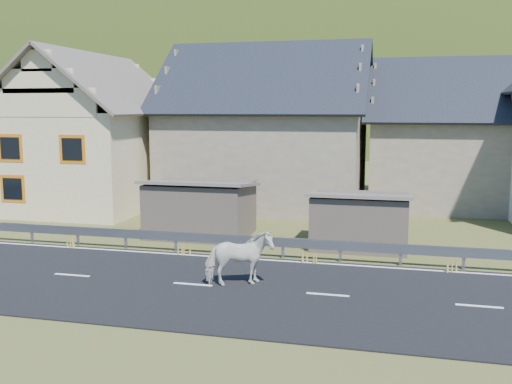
# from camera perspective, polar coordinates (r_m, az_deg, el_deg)

# --- Properties ---
(ground) EXTENTS (160.00, 160.00, 0.00)m
(ground) POSITION_cam_1_polar(r_m,az_deg,el_deg) (17.24, -6.33, -9.30)
(ground) COLOR #45481F
(ground) RESTS_ON ground
(road) EXTENTS (60.00, 7.00, 0.04)m
(road) POSITION_cam_1_polar(r_m,az_deg,el_deg) (17.23, -6.33, -9.23)
(road) COLOR black
(road) RESTS_ON ground
(lane_markings) EXTENTS (60.00, 6.60, 0.01)m
(lane_markings) POSITION_cam_1_polar(r_m,az_deg,el_deg) (17.22, -6.33, -9.15)
(lane_markings) COLOR silver
(lane_markings) RESTS_ON road
(guardrail) EXTENTS (28.10, 0.09, 0.75)m
(guardrail) POSITION_cam_1_polar(r_m,az_deg,el_deg) (20.46, -2.82, -4.79)
(guardrail) COLOR #93969B
(guardrail) RESTS_ON ground
(shed_left) EXTENTS (4.30, 3.30, 2.40)m
(shed_left) POSITION_cam_1_polar(r_m,az_deg,el_deg) (23.59, -5.55, -1.73)
(shed_left) COLOR brown
(shed_left) RESTS_ON ground
(shed_right) EXTENTS (3.80, 2.90, 2.20)m
(shed_right) POSITION_cam_1_polar(r_m,az_deg,el_deg) (21.86, 10.33, -2.89)
(shed_right) COLOR brown
(shed_right) RESTS_ON ground
(house_cream) EXTENTS (7.80, 9.80, 8.30)m
(house_cream) POSITION_cam_1_polar(r_m,az_deg,el_deg) (31.60, -16.20, 6.47)
(house_cream) COLOR beige
(house_cream) RESTS_ON ground
(house_stone_a) EXTENTS (10.80, 9.80, 8.90)m
(house_stone_a) POSITION_cam_1_polar(r_m,az_deg,el_deg) (31.15, 1.30, 7.29)
(house_stone_a) COLOR gray
(house_stone_a) RESTS_ON ground
(house_stone_b) EXTENTS (9.80, 8.80, 8.10)m
(house_stone_b) POSITION_cam_1_polar(r_m,az_deg,el_deg) (32.60, 19.63, 6.16)
(house_stone_b) COLOR gray
(house_stone_b) RESTS_ON ground
(mountain) EXTENTS (440.00, 280.00, 260.00)m
(mountain) POSITION_cam_1_polar(r_m,az_deg,el_deg) (197.04, 13.36, 0.77)
(mountain) COLOR #273F16
(mountain) RESTS_ON ground
(conifer_patch) EXTENTS (76.00, 50.00, 28.00)m
(conifer_patch) POSITION_cam_1_polar(r_m,az_deg,el_deg) (139.33, -12.28, 8.49)
(conifer_patch) COLOR black
(conifer_patch) RESTS_ON ground
(horse) EXTENTS (1.62, 2.14, 1.64)m
(horse) POSITION_cam_1_polar(r_m,az_deg,el_deg) (16.82, -1.72, -6.64)
(horse) COLOR silver
(horse) RESTS_ON road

